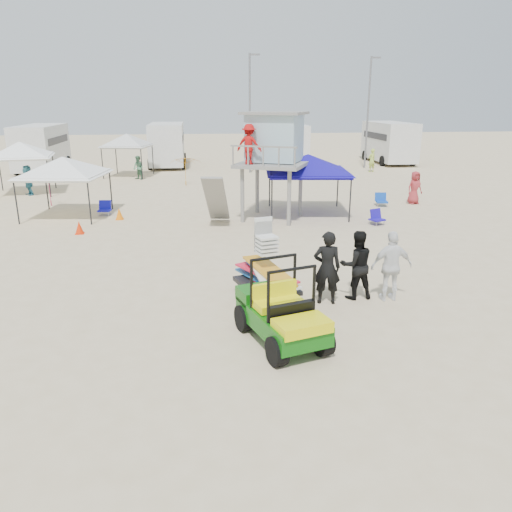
{
  "coord_description": "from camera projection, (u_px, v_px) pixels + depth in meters",
  "views": [
    {
      "loc": [
        -0.93,
        -8.71,
        5.01
      ],
      "look_at": [
        0.5,
        3.0,
        1.3
      ],
      "focal_mm": 35.0,
      "sensor_mm": 36.0,
      "label": 1
    }
  ],
  "objects": [
    {
      "name": "cone_far",
      "position": [
        119.0,
        214.0,
        21.73
      ],
      "size": [
        0.34,
        0.34,
        0.5
      ],
      "primitive_type": "cone",
      "color": "orange",
      "rests_on": "ground"
    },
    {
      "name": "rv_mid_left",
      "position": [
        167.0,
        143.0,
        38.8
      ],
      "size": [
        2.65,
        6.5,
        3.25
      ],
      "color": "silver",
      "rests_on": "ground"
    },
    {
      "name": "surf_trailer",
      "position": [
        266.0,
        272.0,
        12.74
      ],
      "size": [
        1.64,
        2.33,
        1.95
      ],
      "color": "black",
      "rests_on": "ground"
    },
    {
      "name": "light_pole_right",
      "position": [
        368.0,
        114.0,
        37.04
      ],
      "size": [
        0.14,
        0.14,
        8.0
      ],
      "primitive_type": "cylinder",
      "color": "slate",
      "rests_on": "ground"
    },
    {
      "name": "beach_chair_a",
      "position": [
        105.0,
        208.0,
        22.63
      ],
      "size": [
        0.6,
        0.64,
        0.64
      ],
      "color": "#1011B5",
      "rests_on": "ground"
    },
    {
      "name": "cone_near",
      "position": [
        79.0,
        228.0,
        19.39
      ],
      "size": [
        0.34,
        0.34,
        0.5
      ],
      "primitive_type": "cone",
      "color": "red",
      "rests_on": "ground"
    },
    {
      "name": "umbrella_b",
      "position": [
        186.0,
        171.0,
        30.16
      ],
      "size": [
        2.7,
        2.7,
        1.73
      ],
      "primitive_type": "imported",
      "rotation": [
        0.0,
        0.0,
        0.75
      ],
      "color": "orange",
      "rests_on": "ground"
    },
    {
      "name": "umbrella_a",
      "position": [
        49.0,
        190.0,
        24.36
      ],
      "size": [
        1.86,
        1.89,
        1.55
      ],
      "primitive_type": "imported",
      "rotation": [
        0.0,
        0.0,
        -0.1
      ],
      "color": "#CC1540",
      "rests_on": "ground"
    },
    {
      "name": "rv_mid_right",
      "position": [
        284.0,
        143.0,
        38.42
      ],
      "size": [
        2.64,
        7.0,
        3.25
      ],
      "color": "silver",
      "rests_on": "ground"
    },
    {
      "name": "rv_far_left",
      "position": [
        41.0,
        146.0,
        36.34
      ],
      "size": [
        2.64,
        6.8,
        3.25
      ],
      "color": "silver",
      "rests_on": "ground"
    },
    {
      "name": "canopy_blue",
      "position": [
        308.0,
        157.0,
        22.14
      ],
      "size": [
        3.86,
        3.86,
        3.1
      ],
      "color": "black",
      "rests_on": "ground"
    },
    {
      "name": "lifeguard_tower",
      "position": [
        270.0,
        142.0,
        21.06
      ],
      "size": [
        3.68,
        3.68,
        4.42
      ],
      "color": "gray",
      "rests_on": "ground"
    },
    {
      "name": "beach_chair_b",
      "position": [
        376.0,
        217.0,
        20.88
      ],
      "size": [
        0.7,
        0.77,
        0.64
      ],
      "color": "#1D0FA6",
      "rests_on": "ground"
    },
    {
      "name": "rv_far_right",
      "position": [
        389.0,
        141.0,
        40.88
      ],
      "size": [
        2.64,
        6.6,
        3.25
      ],
      "color": "silver",
      "rests_on": "ground"
    },
    {
      "name": "light_pole_left",
      "position": [
        250.0,
        115.0,
        34.58
      ],
      "size": [
        0.14,
        0.14,
        8.0
      ],
      "primitive_type": "cylinder",
      "color": "slate",
      "rests_on": "ground"
    },
    {
      "name": "man_mid",
      "position": [
        356.0,
        265.0,
        12.93
      ],
      "size": [
        0.92,
        0.73,
        1.83
      ],
      "primitive_type": "imported",
      "rotation": [
        0.0,
        0.0,
        3.19
      ],
      "color": "black",
      "rests_on": "ground"
    },
    {
      "name": "canopy_white_c",
      "position": [
        127.0,
        136.0,
        33.21
      ],
      "size": [
        3.29,
        3.29,
        3.25
      ],
      "color": "black",
      "rests_on": "ground"
    },
    {
      "name": "man_right",
      "position": [
        391.0,
        266.0,
        12.79
      ],
      "size": [
        1.09,
        0.47,
        1.85
      ],
      "primitive_type": "imported",
      "rotation": [
        0.0,
        0.0,
        3.16
      ],
      "color": "white",
      "rests_on": "ground"
    },
    {
      "name": "utility_cart",
      "position": [
        281.0,
        307.0,
        10.52
      ],
      "size": [
        1.8,
        2.59,
        1.79
      ],
      "color": "#0E580D",
      "rests_on": "ground"
    },
    {
      "name": "beach_chair_c",
      "position": [
        381.0,
        200.0,
        24.51
      ],
      "size": [
        0.62,
        0.67,
        0.64
      ],
      "color": "#0F41AA",
      "rests_on": "ground"
    },
    {
      "name": "distant_beachgoers",
      "position": [
        190.0,
        175.0,
        29.05
      ],
      "size": [
        22.74,
        12.09,
        1.66
      ],
      "color": "teal",
      "rests_on": "ground"
    },
    {
      "name": "man_left",
      "position": [
        327.0,
        268.0,
        12.58
      ],
      "size": [
        0.76,
        0.56,
        1.91
      ],
      "primitive_type": "imported",
      "rotation": [
        0.0,
        0.0,
        2.99
      ],
      "color": "black",
      "rests_on": "ground"
    },
    {
      "name": "canopy_white_a",
      "position": [
        62.0,
        160.0,
        21.66
      ],
      "size": [
        3.62,
        3.62,
        3.05
      ],
      "color": "black",
      "rests_on": "ground"
    },
    {
      "name": "canopy_white_b",
      "position": [
        19.0,
        144.0,
        27.01
      ],
      "size": [
        3.47,
        3.47,
        3.24
      ],
      "color": "black",
      "rests_on": "ground"
    },
    {
      "name": "ground",
      "position": [
        249.0,
        365.0,
        9.86
      ],
      "size": [
        140.0,
        140.0,
        0.0
      ],
      "primitive_type": "plane",
      "color": "beige",
      "rests_on": "ground"
    }
  ]
}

